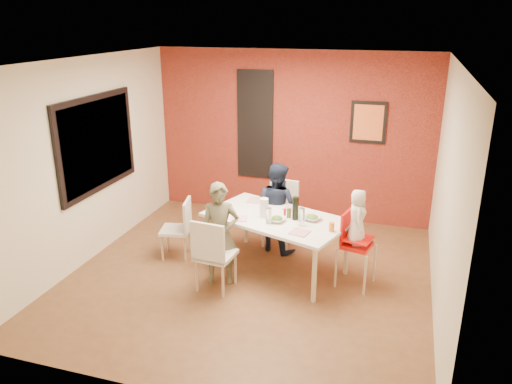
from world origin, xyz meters
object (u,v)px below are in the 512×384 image
(paper_towel_roll, at_px, (264,208))
(wine_bottle, at_px, (295,208))
(child_near, at_px, (220,234))
(dining_table, at_px, (276,221))
(chair_far, at_px, (281,209))
(high_chair, at_px, (354,242))
(chair_near, at_px, (212,252))
(child_far, at_px, (277,207))
(chair_left, at_px, (181,225))
(toddler, at_px, (357,217))

(paper_towel_roll, bearing_deg, wine_bottle, 4.79)
(child_near, relative_size, paper_towel_roll, 5.23)
(dining_table, xyz_separation_m, chair_far, (-0.14, 0.82, -0.15))
(high_chair, height_order, child_near, child_near)
(chair_far, bearing_deg, wine_bottle, -59.01)
(chair_near, xyz_separation_m, paper_towel_roll, (0.43, 0.72, 0.35))
(chair_near, relative_size, high_chair, 0.98)
(dining_table, height_order, chair_near, chair_near)
(child_far, height_order, paper_towel_roll, child_far)
(chair_left, bearing_deg, high_chair, 75.75)
(chair_near, relative_size, child_far, 0.72)
(chair_far, distance_m, paper_towel_roll, 0.94)
(child_near, xyz_separation_m, wine_bottle, (0.83, 0.51, 0.24))
(chair_far, xyz_separation_m, child_far, (-0.01, -0.24, 0.12))
(child_far, relative_size, wine_bottle, 4.31)
(chair_near, xyz_separation_m, wine_bottle, (0.83, 0.75, 0.37))
(child_near, bearing_deg, dining_table, 25.70)
(toddler, bearing_deg, dining_table, 72.43)
(child_near, height_order, child_far, child_near)
(chair_near, bearing_deg, wine_bottle, -132.74)
(chair_near, distance_m, child_far, 1.42)
(chair_near, distance_m, child_near, 0.28)
(dining_table, height_order, child_near, child_near)
(high_chair, distance_m, child_far, 1.34)
(toddler, height_order, wine_bottle, toddler)
(child_near, distance_m, child_far, 1.18)
(dining_table, height_order, child_far, child_far)
(child_near, relative_size, child_far, 1.01)
(child_near, bearing_deg, child_far, 52.06)
(dining_table, bearing_deg, child_near, -137.50)
(paper_towel_roll, bearing_deg, child_far, 89.70)
(child_far, bearing_deg, chair_far, -70.46)
(child_near, bearing_deg, chair_near, -108.59)
(dining_table, bearing_deg, wine_bottle, -4.34)
(toddler, relative_size, paper_towel_roll, 2.78)
(chair_far, xyz_separation_m, high_chair, (1.15, -0.92, 0.04))
(chair_far, relative_size, chair_left, 1.13)
(child_near, xyz_separation_m, toddler, (1.60, 0.42, 0.25))
(high_chair, bearing_deg, toddler, -100.21)
(wine_bottle, relative_size, paper_towel_roll, 1.20)
(chair_left, bearing_deg, dining_table, 78.94)
(chair_left, distance_m, child_near, 0.93)
(dining_table, relative_size, child_far, 1.56)
(dining_table, bearing_deg, high_chair, -5.69)
(chair_far, distance_m, high_chair, 1.47)
(chair_far, bearing_deg, chair_left, -138.50)
(chair_far, height_order, child_near, child_near)
(high_chair, relative_size, child_far, 0.74)
(toddler, bearing_deg, child_near, 93.12)
(chair_far, height_order, wine_bottle, wine_bottle)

